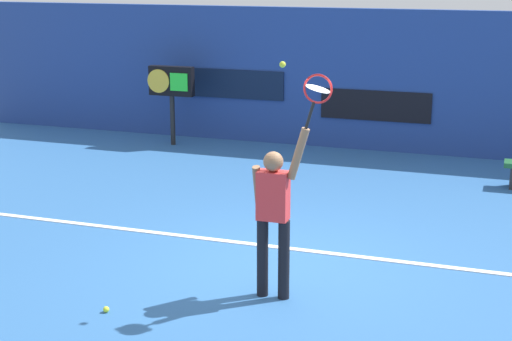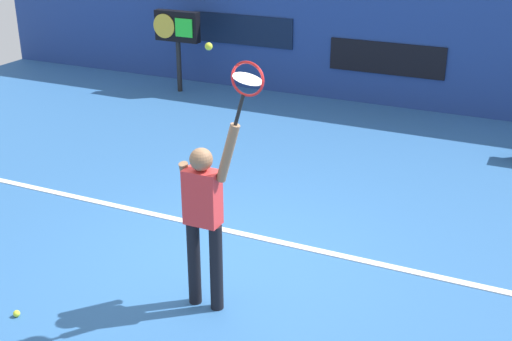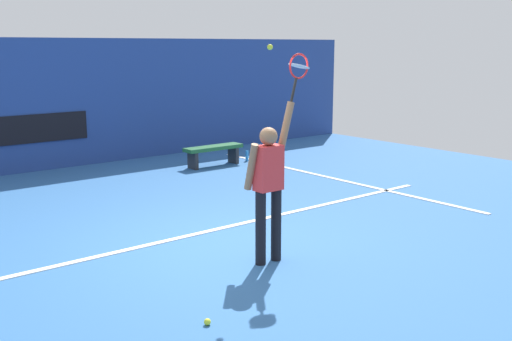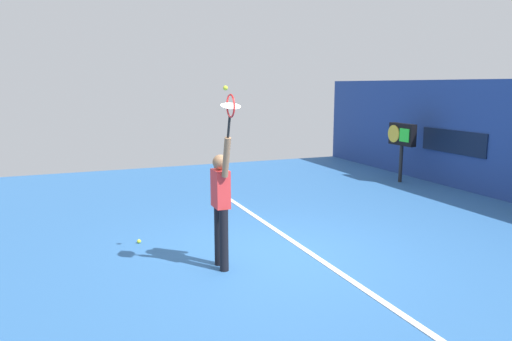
{
  "view_description": "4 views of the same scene",
  "coord_description": "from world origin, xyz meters",
  "px_view_note": "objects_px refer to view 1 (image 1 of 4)",
  "views": [
    {
      "loc": [
        2.57,
        -8.64,
        3.66
      ],
      "look_at": [
        -0.2,
        -0.39,
        1.31
      ],
      "focal_mm": 54.21,
      "sensor_mm": 36.0,
      "label": 1
    },
    {
      "loc": [
        3.1,
        -6.01,
        3.91
      ],
      "look_at": [
        0.57,
        -0.57,
        1.4
      ],
      "focal_mm": 47.94,
      "sensor_mm": 36.0,
      "label": 2
    },
    {
      "loc": [
        -4.5,
        -6.42,
        2.65
      ],
      "look_at": [
        0.45,
        -0.34,
        1.03
      ],
      "focal_mm": 42.88,
      "sensor_mm": 36.0,
      "label": 3
    },
    {
      "loc": [
        6.64,
        -2.98,
        2.67
      ],
      "look_at": [
        0.02,
        -0.31,
        1.39
      ],
      "focal_mm": 33.77,
      "sensor_mm": 36.0,
      "label": 4
    }
  ],
  "objects_px": {
    "tennis_ball": "(283,64)",
    "spare_ball": "(106,309)",
    "tennis_player": "(274,212)",
    "tennis_racket": "(317,92)",
    "scoreboard_clock": "(171,84)"
  },
  "relations": [
    {
      "from": "spare_ball",
      "to": "scoreboard_clock",
      "type": "bearing_deg",
      "value": 109.36
    },
    {
      "from": "tennis_player",
      "to": "tennis_racket",
      "type": "height_order",
      "value": "tennis_racket"
    },
    {
      "from": "tennis_ball",
      "to": "spare_ball",
      "type": "bearing_deg",
      "value": -148.04
    },
    {
      "from": "tennis_player",
      "to": "tennis_racket",
      "type": "distance_m",
      "value": 1.43
    },
    {
      "from": "tennis_player",
      "to": "tennis_ball",
      "type": "height_order",
      "value": "tennis_ball"
    },
    {
      "from": "scoreboard_clock",
      "to": "tennis_player",
      "type": "bearing_deg",
      "value": -57.17
    },
    {
      "from": "scoreboard_clock",
      "to": "tennis_ball",
      "type": "bearing_deg",
      "value": -56.5
    },
    {
      "from": "tennis_racket",
      "to": "tennis_player",
      "type": "bearing_deg",
      "value": 179.48
    },
    {
      "from": "tennis_racket",
      "to": "tennis_ball",
      "type": "xyz_separation_m",
      "value": [
        -0.4,
        0.07,
        0.26
      ]
    },
    {
      "from": "tennis_player",
      "to": "scoreboard_clock",
      "type": "height_order",
      "value": "tennis_player"
    },
    {
      "from": "tennis_racket",
      "to": "scoreboard_clock",
      "type": "xyz_separation_m",
      "value": [
        -4.7,
        6.58,
        -1.1
      ]
    },
    {
      "from": "tennis_racket",
      "to": "spare_ball",
      "type": "distance_m",
      "value": 3.25
    },
    {
      "from": "tennis_player",
      "to": "tennis_racket",
      "type": "relative_size",
      "value": 3.16
    },
    {
      "from": "tennis_ball",
      "to": "spare_ball",
      "type": "distance_m",
      "value": 3.24
    },
    {
      "from": "tennis_racket",
      "to": "spare_ball",
      "type": "relative_size",
      "value": 9.22
    }
  ]
}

